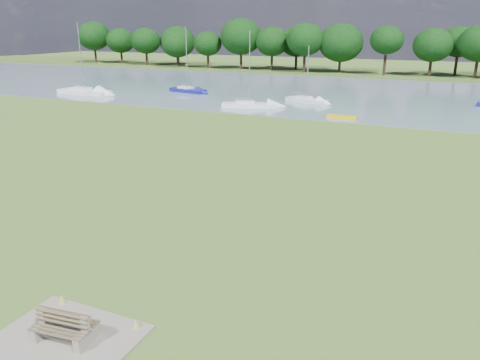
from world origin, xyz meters
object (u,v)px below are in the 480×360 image
at_px(bench_pair, 65,327).
at_px(sailboat_6, 306,99).
at_px(kayak, 342,117).
at_px(sailboat_4, 187,89).
at_px(sailboat_2, 249,103).
at_px(sailboat_0, 84,90).

distance_m(bench_pair, sailboat_6, 46.76).
distance_m(kayak, sailboat_6, 10.37).
distance_m(kayak, sailboat_4, 25.64).
bearing_deg(bench_pair, sailboat_2, 99.05).
bearing_deg(kayak, sailboat_4, 157.02).
bearing_deg(bench_pair, sailboat_6, 91.15).
distance_m(bench_pair, kayak, 38.00).
xyz_separation_m(bench_pair, kayak, (-0.02, 38.00, -0.30)).
height_order(bench_pair, sailboat_4, sailboat_4).
bearing_deg(kayak, bench_pair, -90.01).
distance_m(kayak, sailboat_0, 35.66).
xyz_separation_m(bench_pair, sailboat_2, (-11.16, 40.35, -0.03)).
bearing_deg(sailboat_2, bench_pair, -93.34).
bearing_deg(sailboat_4, sailboat_6, 6.60).
relative_size(sailboat_4, sailboat_6, 1.33).
distance_m(sailboat_0, sailboat_6, 29.92).
bearing_deg(sailboat_6, kayak, -33.77).
relative_size(kayak, sailboat_2, 0.35).
height_order(sailboat_2, sailboat_4, sailboat_4).
height_order(kayak, sailboat_0, sailboat_0).
relative_size(bench_pair, sailboat_6, 0.29).
height_order(sailboat_0, sailboat_6, sailboat_0).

